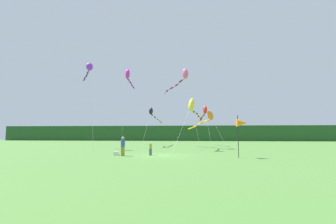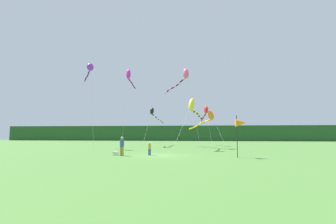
{
  "view_description": "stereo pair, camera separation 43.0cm",
  "coord_description": "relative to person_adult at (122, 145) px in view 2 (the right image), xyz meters",
  "views": [
    {
      "loc": [
        2.74,
        -21.97,
        2.07
      ],
      "look_at": [
        0.0,
        6.0,
        4.72
      ],
      "focal_mm": 24.49,
      "sensor_mm": 36.0,
      "label": 1
    },
    {
      "loc": [
        3.17,
        -21.93,
        2.07
      ],
      "look_at": [
        0.0,
        6.0,
        4.72
      ],
      "focal_mm": 24.49,
      "sensor_mm": 36.0,
      "label": 2
    }
  ],
  "objects": [
    {
      "name": "kite_yellow",
      "position": [
        6.56,
        7.82,
        4.53
      ],
      "size": [
        3.55,
        8.49,
        6.69
      ],
      "color": "#B2B2B2",
      "rests_on": "ground"
    },
    {
      "name": "cooler_box",
      "position": [
        -0.78,
        0.52,
        -0.82
      ],
      "size": [
        0.46,
        0.39,
        0.35
      ],
      "primitive_type": "cube",
      "color": "silver",
      "rests_on": "ground"
    },
    {
      "name": "distant_treeline",
      "position": [
        3.56,
        45.93,
        1.18
      ],
      "size": [
        108.0,
        2.74,
        4.35
      ],
      "primitive_type": "cube",
      "color": "#234C23",
      "rests_on": "ground"
    },
    {
      "name": "person_child",
      "position": [
        2.5,
        0.72,
        -0.3
      ],
      "size": [
        0.28,
        0.28,
        1.25
      ],
      "color": "#334C8C",
      "rests_on": "ground"
    },
    {
      "name": "person_adult",
      "position": [
        0.0,
        0.0,
        0.0
      ],
      "size": [
        0.39,
        0.39,
        1.78
      ],
      "color": "olive",
      "rests_on": "ground"
    },
    {
      "name": "banner_flag_pole",
      "position": [
        10.76,
        -0.56,
        1.97
      ],
      "size": [
        0.9,
        0.7,
        3.66
      ],
      "color": "black",
      "rests_on": "ground"
    },
    {
      "name": "kite_black",
      "position": [
        -0.16,
        17.76,
        4.57
      ],
      "size": [
        1.88,
        9.87,
        6.62
      ],
      "color": "#B2B2B2",
      "rests_on": "ground"
    },
    {
      "name": "ground_plane",
      "position": [
        3.56,
        0.93,
        -1.0
      ],
      "size": [
        120.0,
        120.0,
        0.0
      ],
      "primitive_type": "plane",
      "color": "#477533"
    },
    {
      "name": "kite_magenta",
      "position": [
        -3.89,
        15.17,
        10.66
      ],
      "size": [
        0.74,
        7.24,
        12.73
      ],
      "color": "#B2B2B2",
      "rests_on": "ground"
    },
    {
      "name": "kite_rainbow",
      "position": [
        5.31,
        12.74,
        9.7
      ],
      "size": [
        5.76,
        8.25,
        11.81
      ],
      "color": "#B2B2B2",
      "rests_on": "ground"
    },
    {
      "name": "kite_purple",
      "position": [
        -7.77,
        9.01,
        10.16
      ],
      "size": [
        4.69,
        6.24,
        11.95
      ],
      "color": "#B2B2B2",
      "rests_on": "ground"
    },
    {
      "name": "kite_orange",
      "position": [
        8.76,
        12.32,
        3.37
      ],
      "size": [
        5.06,
        8.54,
        5.48
      ],
      "color": "#B2B2B2",
      "rests_on": "ground"
    },
    {
      "name": "kite_red",
      "position": [
        8.74,
        18.47,
        4.94
      ],
      "size": [
        1.44,
        8.63,
        6.98
      ],
      "color": "#B2B2B2",
      "rests_on": "ground"
    }
  ]
}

